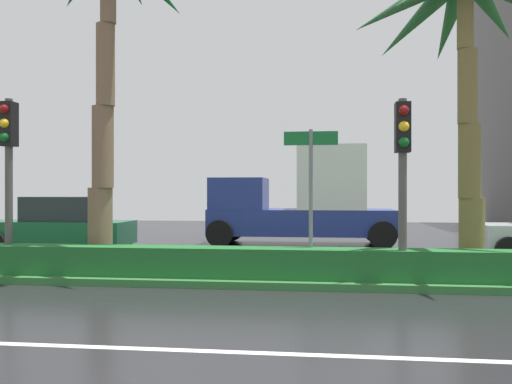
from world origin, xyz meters
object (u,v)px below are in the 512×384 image
Objects in this scene: box_truck_lead at (303,201)px; traffic_signal_median_left at (8,152)px; traffic_signal_median_right at (403,156)px; car_in_traffic_leading at (63,225)px; palm_tree_centre_left at (465,20)px; street_name_sign at (311,182)px.

traffic_signal_median_left is at bearing 53.81° from box_truck_lead.
car_in_traffic_leading is (-9.61, 5.48, -1.74)m from traffic_signal_median_right.
palm_tree_centre_left is 1.97× the size of traffic_signal_median_right.
street_name_sign is 0.70× the size of car_in_traffic_leading.
street_name_sign is (6.51, 0.14, -0.65)m from traffic_signal_median_left.
box_truck_lead is (-2.22, 8.61, -1.02)m from traffic_signal_median_right.
palm_tree_centre_left is at bearing 43.46° from traffic_signal_median_right.
palm_tree_centre_left is at bearing 117.43° from box_truck_lead.
car_in_traffic_leading is (-1.33, 5.15, -1.90)m from traffic_signal_median_left.
traffic_signal_median_left reaches higher than box_truck_lead.
street_name_sign is at bearing 1.27° from traffic_signal_median_left.
palm_tree_centre_left is at bearing 6.38° from traffic_signal_median_left.
traffic_signal_median_right is 0.82× the size of car_in_traffic_leading.
box_truck_lead is (-3.73, 7.18, -4.01)m from palm_tree_centre_left.
box_truck_lead is at bearing -157.09° from car_in_traffic_leading.
traffic_signal_median_left is 0.58× the size of box_truck_lead.
traffic_signal_median_right reaches higher than street_name_sign.
palm_tree_centre_left is 2.31× the size of street_name_sign.
car_in_traffic_leading is 0.67× the size of box_truck_lead.
box_truck_lead is at bearing 104.48° from traffic_signal_median_right.
traffic_signal_median_left is at bearing 104.49° from car_in_traffic_leading.
car_in_traffic_leading is at bearing 22.91° from box_truck_lead.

